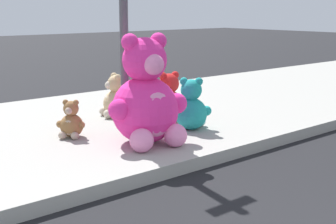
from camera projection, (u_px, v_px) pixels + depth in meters
name	position (u px, v px, depth m)	size (l,w,h in m)	color
sidewalk	(29.00, 138.00, 6.26)	(28.00, 4.40, 0.15)	#9E9B93
sign_pole	(123.00, 0.00, 5.91)	(0.56, 0.11, 3.20)	#4C4C51
plush_pink_large	(147.00, 100.00, 5.65)	(1.01, 0.92, 1.32)	#F22D93
plush_teal	(191.00, 109.00, 6.38)	(0.51, 0.50, 0.71)	teal
plush_red	(168.00, 101.00, 6.89)	(0.55, 0.50, 0.72)	red
plush_tan	(115.00, 99.00, 7.15)	(0.46, 0.49, 0.65)	tan
plush_brown	(71.00, 122.00, 5.99)	(0.35, 0.34, 0.48)	olive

